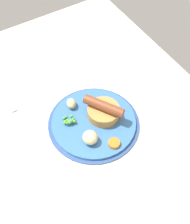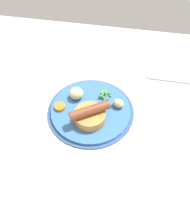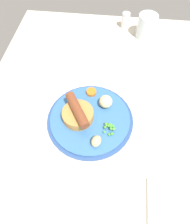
{
  "view_description": "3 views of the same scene",
  "coord_description": "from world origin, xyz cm",
  "px_view_note": "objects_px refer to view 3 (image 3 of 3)",
  "views": [
    {
      "loc": [
        -42.53,
        23.58,
        78.4
      ],
      "look_at": [
        2.18,
        -3.76,
        7.27
      ],
      "focal_mm": 50.0,
      "sensor_mm": 36.0,
      "label": 1
    },
    {
      "loc": [
        11.96,
        -59.98,
        79.98
      ],
      "look_at": [
        2.98,
        -4.5,
        5.85
      ],
      "focal_mm": 50.0,
      "sensor_mm": 36.0,
      "label": 2
    },
    {
      "loc": [
        32.28,
        2.27,
        56.73
      ],
      "look_at": [
        0.13,
        -1.41,
        5.93
      ],
      "focal_mm": 32.0,
      "sensor_mm": 36.0,
      "label": 3
    }
  ],
  "objects_px": {
    "potato_chunk_0": "(96,141)",
    "salt_shaker": "(125,20)",
    "drinking_glass": "(146,26)",
    "fork": "(151,218)",
    "carrot_slice_0": "(91,92)",
    "dinner_plate": "(90,119)",
    "pea_pile": "(110,127)",
    "sausage_pudding": "(78,114)",
    "potato_chunk_1": "(106,102)"
  },
  "relations": [
    {
      "from": "sausage_pudding",
      "to": "fork",
      "type": "relative_size",
      "value": 0.65
    },
    {
      "from": "dinner_plate",
      "to": "sausage_pudding",
      "type": "relative_size",
      "value": 2.29
    },
    {
      "from": "dinner_plate",
      "to": "salt_shaker",
      "type": "relative_size",
      "value": 4.13
    },
    {
      "from": "carrot_slice_0",
      "to": "fork",
      "type": "relative_size",
      "value": 0.18
    },
    {
      "from": "sausage_pudding",
      "to": "pea_pile",
      "type": "bearing_deg",
      "value": -137.58
    },
    {
      "from": "potato_chunk_0",
      "to": "fork",
      "type": "height_order",
      "value": "potato_chunk_0"
    },
    {
      "from": "potato_chunk_0",
      "to": "salt_shaker",
      "type": "bearing_deg",
      "value": 173.51
    },
    {
      "from": "drinking_glass",
      "to": "carrot_slice_0",
      "type": "bearing_deg",
      "value": -28.34
    },
    {
      "from": "potato_chunk_0",
      "to": "drinking_glass",
      "type": "bearing_deg",
      "value": 163.9
    },
    {
      "from": "potato_chunk_1",
      "to": "carrot_slice_0",
      "type": "bearing_deg",
      "value": -130.31
    },
    {
      "from": "drinking_glass",
      "to": "potato_chunk_1",
      "type": "bearing_deg",
      "value": -19.11
    },
    {
      "from": "potato_chunk_0",
      "to": "carrot_slice_0",
      "type": "bearing_deg",
      "value": -169.13
    },
    {
      "from": "potato_chunk_1",
      "to": "salt_shaker",
      "type": "bearing_deg",
      "value": 173.68
    },
    {
      "from": "dinner_plate",
      "to": "carrot_slice_0",
      "type": "distance_m",
      "value": 0.1
    },
    {
      "from": "potato_chunk_1",
      "to": "potato_chunk_0",
      "type": "bearing_deg",
      "value": -7.05
    },
    {
      "from": "potato_chunk_1",
      "to": "drinking_glass",
      "type": "height_order",
      "value": "drinking_glass"
    },
    {
      "from": "pea_pile",
      "to": "salt_shaker",
      "type": "bearing_deg",
      "value": 176.79
    },
    {
      "from": "carrot_slice_0",
      "to": "fork",
      "type": "distance_m",
      "value": 0.39
    },
    {
      "from": "drinking_glass",
      "to": "salt_shaker",
      "type": "relative_size",
      "value": 1.44
    },
    {
      "from": "potato_chunk_0",
      "to": "salt_shaker",
      "type": "relative_size",
      "value": 0.54
    },
    {
      "from": "potato_chunk_1",
      "to": "fork",
      "type": "distance_m",
      "value": 0.33
    },
    {
      "from": "fork",
      "to": "carrot_slice_0",
      "type": "bearing_deg",
      "value": -150.64
    },
    {
      "from": "carrot_slice_0",
      "to": "fork",
      "type": "xyz_separation_m",
      "value": [
        0.35,
        0.19,
        -0.02
      ]
    },
    {
      "from": "dinner_plate",
      "to": "fork",
      "type": "bearing_deg",
      "value": 35.21
    },
    {
      "from": "fork",
      "to": "salt_shaker",
      "type": "xyz_separation_m",
      "value": [
        -0.74,
        -0.09,
        0.03
      ]
    },
    {
      "from": "pea_pile",
      "to": "potato_chunk_1",
      "type": "xyz_separation_m",
      "value": [
        -0.08,
        -0.02,
        0.01
      ]
    },
    {
      "from": "dinner_plate",
      "to": "potato_chunk_0",
      "type": "relative_size",
      "value": 7.7
    },
    {
      "from": "sausage_pudding",
      "to": "potato_chunk_0",
      "type": "relative_size",
      "value": 3.37
    },
    {
      "from": "sausage_pudding",
      "to": "salt_shaker",
      "type": "height_order",
      "value": "sausage_pudding"
    },
    {
      "from": "potato_chunk_0",
      "to": "potato_chunk_1",
      "type": "height_order",
      "value": "potato_chunk_1"
    },
    {
      "from": "fork",
      "to": "salt_shaker",
      "type": "height_order",
      "value": "salt_shaker"
    },
    {
      "from": "dinner_plate",
      "to": "drinking_glass",
      "type": "bearing_deg",
      "value": 158.01
    },
    {
      "from": "dinner_plate",
      "to": "salt_shaker",
      "type": "height_order",
      "value": "salt_shaker"
    },
    {
      "from": "pea_pile",
      "to": "salt_shaker",
      "type": "relative_size",
      "value": 0.6
    },
    {
      "from": "fork",
      "to": "drinking_glass",
      "type": "height_order",
      "value": "drinking_glass"
    },
    {
      "from": "pea_pile",
      "to": "potato_chunk_0",
      "type": "relative_size",
      "value": 1.12
    },
    {
      "from": "fork",
      "to": "salt_shaker",
      "type": "bearing_deg",
      "value": -172.03
    },
    {
      "from": "drinking_glass",
      "to": "fork",
      "type": "bearing_deg",
      "value": 0.28
    },
    {
      "from": "pea_pile",
      "to": "salt_shaker",
      "type": "xyz_separation_m",
      "value": [
        -0.52,
        0.03,
        0.01
      ]
    },
    {
      "from": "salt_shaker",
      "to": "drinking_glass",
      "type": "bearing_deg",
      "value": 57.9
    },
    {
      "from": "salt_shaker",
      "to": "carrot_slice_0",
      "type": "bearing_deg",
      "value": -14.13
    },
    {
      "from": "sausage_pudding",
      "to": "potato_chunk_1",
      "type": "height_order",
      "value": "sausage_pudding"
    },
    {
      "from": "potato_chunk_1",
      "to": "salt_shaker",
      "type": "distance_m",
      "value": 0.44
    },
    {
      "from": "sausage_pudding",
      "to": "carrot_slice_0",
      "type": "relative_size",
      "value": 3.6
    },
    {
      "from": "dinner_plate",
      "to": "pea_pile",
      "type": "xyz_separation_m",
      "value": [
        0.03,
        0.06,
        0.02
      ]
    },
    {
      "from": "potato_chunk_0",
      "to": "salt_shaker",
      "type": "xyz_separation_m",
      "value": [
        -0.57,
        0.06,
        0.0
      ]
    },
    {
      "from": "dinner_plate",
      "to": "carrot_slice_0",
      "type": "height_order",
      "value": "carrot_slice_0"
    },
    {
      "from": "dinner_plate",
      "to": "pea_pile",
      "type": "height_order",
      "value": "pea_pile"
    },
    {
      "from": "potato_chunk_0",
      "to": "fork",
      "type": "xyz_separation_m",
      "value": [
        0.17,
        0.15,
        -0.02
      ]
    },
    {
      "from": "pea_pile",
      "to": "carrot_slice_0",
      "type": "height_order",
      "value": "pea_pile"
    }
  ]
}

